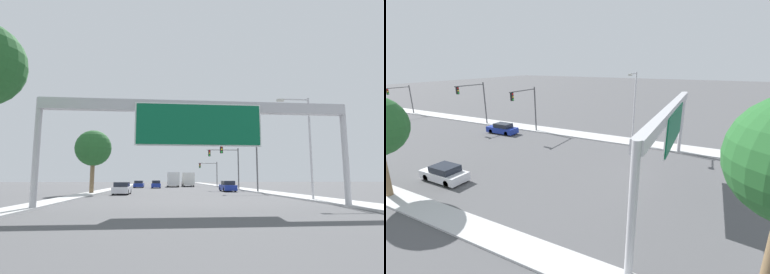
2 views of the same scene
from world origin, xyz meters
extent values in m
cube|color=#BCBCBC|center=(11.25, 60.00, 0.07)|extent=(3.00, 120.00, 0.15)
cube|color=#BCBCBC|center=(-10.75, 60.00, 0.07)|extent=(2.00, 120.00, 0.15)
cylinder|color=#B2B2B7|center=(-9.95, 18.00, 3.43)|extent=(0.40, 0.40, 6.86)
cylinder|color=#B2B2B7|center=(9.95, 18.00, 3.43)|extent=(0.40, 0.40, 6.86)
cube|color=#B2B2B7|center=(0.00, 18.00, 6.51)|extent=(19.90, 0.60, 0.70)
cube|color=white|center=(0.00, 17.70, 5.27)|extent=(8.10, 0.08, 2.77)
cube|color=#0A5B38|center=(0.00, 17.65, 5.27)|extent=(7.90, 0.16, 2.57)
cube|color=navy|center=(-7.00, 60.34, 0.52)|extent=(1.85, 4.76, 0.69)
cube|color=#1E232D|center=(-7.00, 60.10, 1.13)|extent=(1.63, 2.48, 0.53)
cylinder|color=black|center=(-7.82, 61.82, 0.32)|extent=(0.22, 0.64, 0.64)
cylinder|color=black|center=(-6.18, 61.82, 0.32)|extent=(0.22, 0.64, 0.64)
cylinder|color=black|center=(-7.82, 58.86, 0.32)|extent=(0.22, 0.64, 0.64)
cylinder|color=black|center=(-6.18, 58.86, 0.32)|extent=(0.22, 0.64, 0.64)
cube|color=navy|center=(7.00, 41.63, 0.56)|extent=(1.75, 4.60, 0.76)
cube|color=#1E232D|center=(7.00, 41.40, 1.22)|extent=(1.54, 2.39, 0.57)
cylinder|color=black|center=(6.23, 43.05, 0.32)|extent=(0.22, 0.64, 0.64)
cylinder|color=black|center=(7.77, 43.05, 0.32)|extent=(0.22, 0.64, 0.64)
cylinder|color=black|center=(6.23, 40.20, 0.32)|extent=(0.22, 0.64, 0.64)
cylinder|color=black|center=(7.77, 40.20, 0.32)|extent=(0.22, 0.64, 0.64)
cube|color=navy|center=(-3.50, 57.43, 0.54)|extent=(1.72, 4.27, 0.72)
cube|color=#1E232D|center=(-3.50, 57.22, 1.17)|extent=(1.52, 2.22, 0.55)
cylinder|color=black|center=(-4.25, 58.76, 0.32)|extent=(0.22, 0.64, 0.64)
cylinder|color=black|center=(-2.75, 58.76, 0.32)|extent=(0.22, 0.64, 0.64)
cylinder|color=black|center=(-4.25, 56.11, 0.32)|extent=(0.22, 0.64, 0.64)
cylinder|color=black|center=(-2.75, 56.11, 0.32)|extent=(0.22, 0.64, 0.64)
cube|color=silver|center=(-7.00, 35.16, 0.53)|extent=(1.82, 4.25, 0.71)
cube|color=#1E232D|center=(-7.00, 34.95, 1.15)|extent=(1.60, 2.21, 0.54)
cylinder|color=black|center=(-7.80, 36.48, 0.32)|extent=(0.22, 0.64, 0.64)
cylinder|color=black|center=(-6.20, 36.48, 0.32)|extent=(0.22, 0.64, 0.64)
cylinder|color=black|center=(-7.80, 33.85, 0.32)|extent=(0.22, 0.64, 0.64)
cylinder|color=black|center=(-6.20, 33.85, 0.32)|extent=(0.22, 0.64, 0.64)
cube|color=navy|center=(3.50, 71.65, 1.20)|extent=(2.25, 2.25, 1.80)
cube|color=silver|center=(3.50, 67.63, 1.69)|extent=(2.45, 5.79, 2.79)
cylinder|color=black|center=(2.42, 71.54, 0.50)|extent=(0.28, 1.00, 1.00)
cylinder|color=black|center=(4.58, 71.54, 0.50)|extent=(0.28, 1.00, 1.00)
cylinder|color=black|center=(2.42, 66.18, 0.50)|extent=(0.28, 1.00, 1.00)
cylinder|color=black|center=(4.58, 66.18, 0.50)|extent=(0.28, 1.00, 1.00)
cube|color=white|center=(0.00, 69.11, 1.21)|extent=(2.29, 2.22, 1.82)
cube|color=silver|center=(0.00, 65.14, 1.71)|extent=(2.49, 5.72, 2.81)
cylinder|color=black|center=(-1.11, 69.00, 0.50)|extent=(0.28, 1.00, 1.00)
cylinder|color=black|center=(1.11, 69.00, 0.50)|extent=(0.28, 1.00, 1.00)
cylinder|color=black|center=(-1.11, 63.71, 0.50)|extent=(0.28, 1.00, 1.00)
cylinder|color=black|center=(1.11, 63.71, 0.50)|extent=(0.28, 1.00, 1.00)
cylinder|color=#4C4C4F|center=(10.25, 38.00, 3.27)|extent=(0.20, 0.20, 6.55)
cylinder|color=#4C4C4F|center=(7.64, 38.00, 6.25)|extent=(5.22, 0.14, 0.14)
cube|color=black|center=(5.45, 38.00, 5.67)|extent=(0.35, 0.28, 1.05)
cylinder|color=red|center=(5.45, 37.84, 6.02)|extent=(0.22, 0.04, 0.22)
cylinder|color=yellow|center=(5.45, 37.84, 5.67)|extent=(0.22, 0.04, 0.22)
cylinder|color=green|center=(5.45, 37.84, 5.32)|extent=(0.22, 0.04, 0.22)
cylinder|color=#4C4C4F|center=(10.25, 48.00, 3.43)|extent=(0.20, 0.20, 6.86)
cylinder|color=#4C4C4F|center=(7.61, 48.00, 6.56)|extent=(5.29, 0.14, 0.14)
cube|color=black|center=(5.38, 48.00, 5.98)|extent=(0.35, 0.28, 1.05)
cylinder|color=red|center=(5.38, 47.84, 6.33)|extent=(0.22, 0.04, 0.22)
cylinder|color=yellow|center=(5.38, 47.84, 5.98)|extent=(0.22, 0.04, 0.22)
cylinder|color=green|center=(5.38, 47.84, 5.63)|extent=(0.22, 0.04, 0.22)
cylinder|color=#4C4C4F|center=(10.25, 68.00, 2.81)|extent=(0.20, 0.20, 5.63)
cylinder|color=#4C4C4F|center=(8.08, 68.00, 5.33)|extent=(4.34, 0.14, 0.14)
cube|color=black|center=(6.26, 68.00, 4.75)|extent=(0.35, 0.28, 1.05)
cylinder|color=red|center=(6.26, 67.84, 5.10)|extent=(0.22, 0.04, 0.22)
cylinder|color=yellow|center=(6.26, 67.84, 4.75)|extent=(0.22, 0.04, 0.22)
cylinder|color=green|center=(6.26, 67.84, 4.40)|extent=(0.22, 0.04, 0.22)
cylinder|color=brown|center=(-10.77, 36.43, 2.77)|extent=(0.50, 0.50, 5.54)
sphere|color=#235B28|center=(-10.77, 36.43, 5.54)|extent=(4.35, 4.35, 4.35)
cylinder|color=#B2B2B7|center=(10.35, 23.46, 4.42)|extent=(0.18, 0.18, 8.85)
cylinder|color=#B2B2B7|center=(9.09, 23.46, 8.70)|extent=(2.52, 0.12, 0.12)
cube|color=#B2B2A8|center=(7.83, 23.46, 8.60)|extent=(0.60, 0.28, 0.20)
camera|label=1|loc=(-2.26, -1.00, 1.88)|focal=28.00mm
camera|label=2|loc=(-19.87, 15.61, 9.86)|focal=24.00mm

